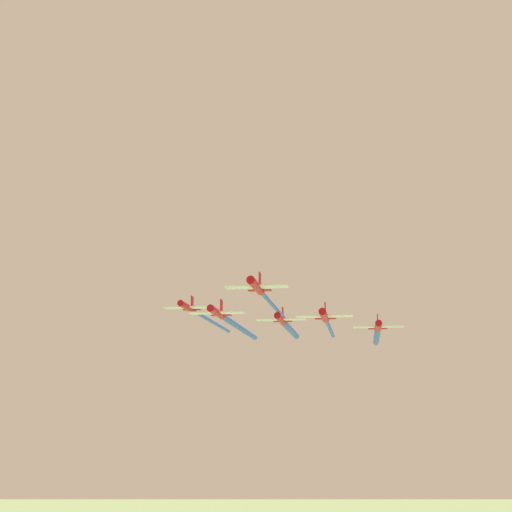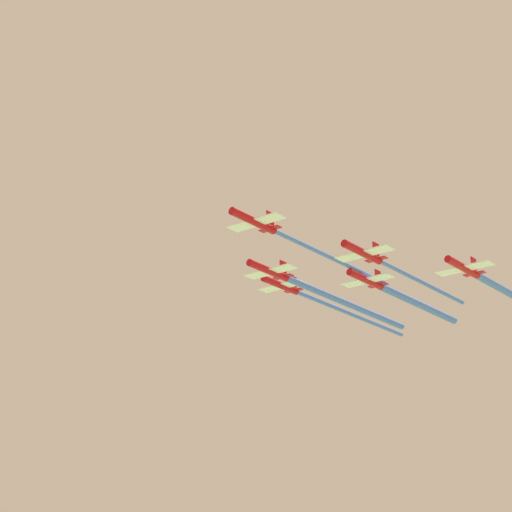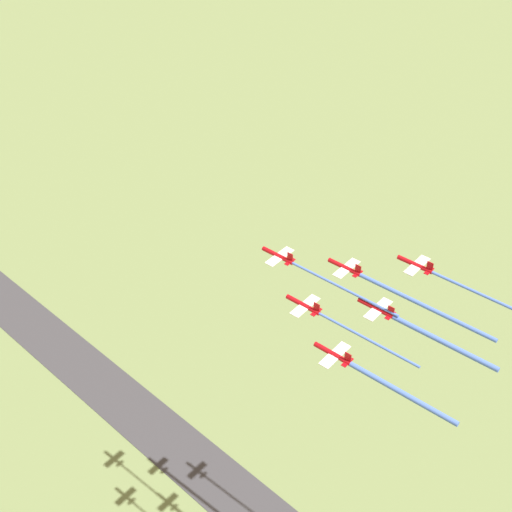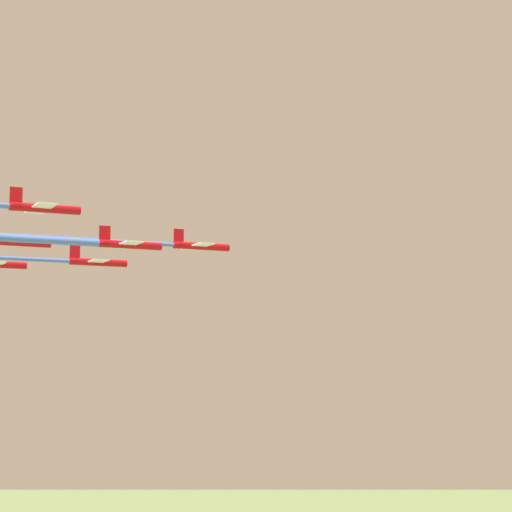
% 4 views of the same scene
% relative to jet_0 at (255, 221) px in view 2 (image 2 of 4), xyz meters
% --- Properties ---
extents(jet_0, '(10.50, 10.77, 3.66)m').
position_rel_jet_0_xyz_m(jet_0, '(0.00, 0.00, 0.00)').
color(jet_0, '#B20C14').
extents(jet_1, '(10.50, 10.77, 3.66)m').
position_rel_jet_0_xyz_m(jet_1, '(-15.58, -11.61, -2.77)').
color(jet_1, '#B20C14').
extents(jet_2, '(10.50, 10.77, 3.66)m').
position_rel_jet_0_xyz_m(jet_2, '(2.58, -19.26, -1.76)').
color(jet_2, '#B20C14').
extents(jet_3, '(10.50, 10.77, 3.66)m').
position_rel_jet_0_xyz_m(jet_3, '(-31.16, -23.21, -2.94)').
color(jet_3, '#B20C14').
extents(jet_4, '(10.50, 10.77, 3.66)m').
position_rel_jet_0_xyz_m(jet_4, '(-13.00, -30.86, -1.08)').
color(jet_4, '#B20C14').
extents(jet_5, '(10.50, 10.77, 3.66)m').
position_rel_jet_0_xyz_m(jet_5, '(5.15, -38.51, 1.83)').
color(jet_5, '#B20C14').
extents(smoke_trail_0, '(14.21, 32.41, 0.74)m').
position_rel_jet_0_xyz_m(smoke_trail_0, '(-8.71, -20.68, -0.05)').
color(smoke_trail_0, '#4C72D8').
extents(smoke_trail_1, '(12.52, 28.40, 0.73)m').
position_rel_jet_0_xyz_m(smoke_trail_1, '(-23.45, -30.28, -2.83)').
color(smoke_trail_1, '#4C72D8').
extents(smoke_trail_2, '(17.13, 38.50, 1.20)m').
position_rel_jet_0_xyz_m(smoke_trail_2, '(-7.38, -42.89, -1.81)').
color(smoke_trail_2, '#4C72D8').
extents(smoke_trail_3, '(12.56, 27.43, 1.32)m').
position_rel_jet_0_xyz_m(smoke_trail_3, '(-38.77, -41.29, -2.99)').
color(smoke_trail_3, '#4C72D8').
extents(smoke_trail_4, '(12.71, 27.66, 1.39)m').
position_rel_jet_0_xyz_m(smoke_trail_4, '(-20.66, -49.04, -1.13)').
color(smoke_trail_4, '#4C72D8').
extents(smoke_trail_5, '(16.92, 38.65, 0.85)m').
position_rel_jet_0_xyz_m(smoke_trail_5, '(-4.86, -62.29, 1.77)').
color(smoke_trail_5, '#4C72D8').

